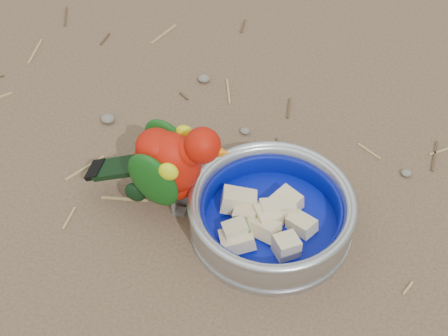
# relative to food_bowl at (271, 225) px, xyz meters

# --- Properties ---
(ground) EXTENTS (60.00, 60.00, 0.00)m
(ground) POSITION_rel_food_bowl_xyz_m (-0.09, 0.05, -0.01)
(ground) COLOR brown
(food_bowl) EXTENTS (0.22, 0.22, 0.02)m
(food_bowl) POSITION_rel_food_bowl_xyz_m (0.00, 0.00, 0.00)
(food_bowl) COLOR #B2B2BA
(food_bowl) RESTS_ON ground
(bowl_wall) EXTENTS (0.22, 0.22, 0.04)m
(bowl_wall) POSITION_rel_food_bowl_xyz_m (0.00, 0.00, 0.03)
(bowl_wall) COLOR #B2B2BA
(bowl_wall) RESTS_ON food_bowl
(fruit_wedges) EXTENTS (0.13, 0.13, 0.03)m
(fruit_wedges) POSITION_rel_food_bowl_xyz_m (0.00, -0.00, 0.02)
(fruit_wedges) COLOR beige
(fruit_wedges) RESTS_ON food_bowl
(lory_parrot) EXTENTS (0.19, 0.10, 0.15)m
(lory_parrot) POSITION_rel_food_bowl_xyz_m (-0.14, 0.01, 0.07)
(lory_parrot) COLOR #B61306
(lory_parrot) RESTS_ON ground
(ground_debris) EXTENTS (0.90, 0.80, 0.01)m
(ground_debris) POSITION_rel_food_bowl_xyz_m (-0.09, 0.10, -0.01)
(ground_debris) COLOR tan
(ground_debris) RESTS_ON ground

